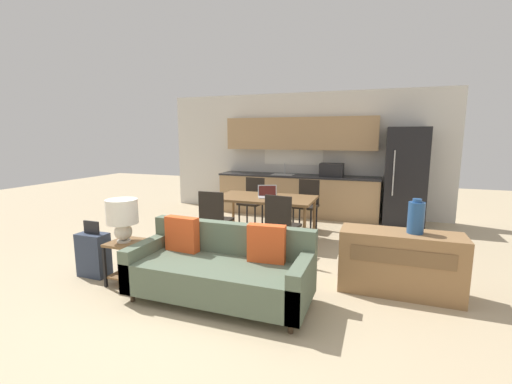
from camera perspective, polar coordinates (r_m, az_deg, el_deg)
ground_plane at (r=3.92m, az=-8.63°, el=-17.24°), size 20.00×20.00×0.00m
wall_back at (r=7.89m, az=7.48°, el=6.37°), size 6.40×0.07×2.70m
kitchen_counter at (r=7.64m, az=7.01°, el=2.45°), size 3.52×0.65×2.15m
refrigerator at (r=7.35m, az=23.61°, el=2.38°), size 0.76×0.73×1.92m
dining_table at (r=5.80m, az=1.51°, el=-1.37°), size 1.66×0.93×0.73m
couch at (r=3.80m, az=-5.72°, el=-12.66°), size 1.94×0.80×0.83m
side_table at (r=4.40m, az=-20.57°, el=-9.91°), size 0.41×0.41×0.52m
table_lamp at (r=4.28m, az=-21.40°, el=-3.66°), size 0.36×0.36×0.51m
credenza at (r=4.21m, az=22.83°, el=-10.80°), size 1.29×0.46×0.70m
vase at (r=4.08m, az=25.11°, el=-3.83°), size 0.17×0.17×0.38m
dining_chair_far_right at (r=6.51m, az=8.44°, el=-1.68°), size 0.47×0.47×0.93m
dining_chair_near_right at (r=4.93m, az=4.25°, el=-5.16°), size 0.48×0.48×0.93m
dining_chair_near_left at (r=5.28m, az=-6.89°, el=-4.22°), size 0.43×0.43×0.93m
dining_chair_far_left at (r=6.74m, az=-0.58°, el=-1.20°), size 0.46×0.46×0.93m
laptop at (r=5.77m, az=1.95°, el=-0.39°), size 0.39×0.36×0.20m
suitcase at (r=4.82m, az=-25.45°, el=-9.33°), size 0.38×0.22×0.71m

